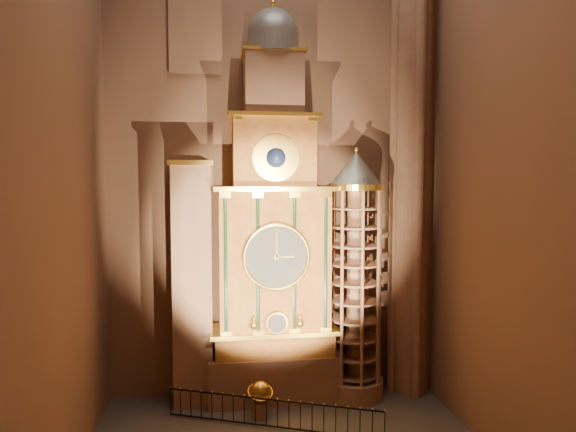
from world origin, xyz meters
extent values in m
plane|color=brown|center=(0.00, 6.00, 11.00)|extent=(22.00, 0.00, 22.00)
plane|color=brown|center=(-7.00, 0.00, 11.00)|extent=(0.00, 22.00, 22.00)
plane|color=brown|center=(7.00, 0.00, 11.00)|extent=(0.00, 22.00, 22.00)
cube|color=#8C634C|center=(0.00, 5.00, 1.00)|extent=(5.60, 2.20, 2.00)
cube|color=brown|center=(0.00, 5.00, 2.50)|extent=(5.00, 2.00, 1.00)
cube|color=#FFD14B|center=(0.00, 4.95, 3.05)|extent=(5.40, 2.30, 0.18)
cube|color=brown|center=(0.00, 5.00, 6.00)|extent=(4.60, 2.00, 6.00)
cylinder|color=black|center=(-2.05, 4.14, 6.00)|extent=(0.32, 0.32, 5.60)
cylinder|color=black|center=(-0.75, 4.14, 6.00)|extent=(0.32, 0.32, 5.60)
cylinder|color=black|center=(0.75, 4.14, 6.00)|extent=(0.32, 0.32, 5.60)
cylinder|color=black|center=(2.05, 4.14, 6.00)|extent=(0.32, 0.32, 5.60)
cube|color=#FFD14B|center=(0.00, 4.95, 9.05)|extent=(5.00, 2.25, 0.18)
cylinder|color=#2D3033|center=(0.00, 3.99, 6.30)|extent=(2.60, 0.12, 2.60)
torus|color=#FFD14B|center=(0.00, 3.94, 6.30)|extent=(2.80, 0.16, 2.80)
cylinder|color=#FFD14B|center=(0.00, 3.84, 3.60)|extent=(0.90, 0.10, 0.90)
sphere|color=#FFD14B|center=(-0.95, 3.89, 3.55)|extent=(0.36, 0.36, 0.36)
sphere|color=#FFD14B|center=(0.95, 3.89, 3.55)|extent=(0.36, 0.36, 0.36)
cube|color=brown|center=(0.00, 5.00, 10.50)|extent=(3.40, 1.80, 3.00)
sphere|color=#0D1845|center=(0.00, 4.09, 10.30)|extent=(0.80, 0.80, 0.80)
cube|color=#FFD14B|center=(0.00, 4.95, 12.05)|extent=(3.80, 2.00, 0.15)
cube|color=#8C634C|center=(0.00, 5.00, 13.30)|extent=(2.40, 1.60, 2.60)
sphere|color=slate|center=(0.00, 5.00, 15.40)|extent=(2.10, 2.10, 2.10)
cylinder|color=#FFD14B|center=(0.00, 5.00, 16.30)|extent=(0.14, 0.14, 0.80)
cube|color=#8C634C|center=(-3.40, 5.00, 5.00)|extent=(1.60, 1.40, 10.00)
cube|color=#FFD14B|center=(-3.40, 4.58, 3.00)|extent=(1.35, 0.10, 2.10)
cube|color=#511F15|center=(-3.40, 4.52, 3.00)|extent=(1.05, 0.04, 1.75)
cube|color=#FFD14B|center=(-3.40, 4.58, 5.60)|extent=(1.35, 0.10, 2.10)
cube|color=#511F15|center=(-3.40, 4.52, 5.60)|extent=(1.05, 0.04, 1.75)
cube|color=#FFD14B|center=(-3.40, 4.58, 8.20)|extent=(1.35, 0.10, 2.10)
cube|color=#511F15|center=(-3.40, 4.52, 8.20)|extent=(1.05, 0.04, 1.75)
cube|color=#FFD14B|center=(-3.40, 5.00, 10.10)|extent=(1.80, 1.60, 0.20)
cylinder|color=#8C634C|center=(3.50, 4.70, 0.40)|extent=(2.50, 2.50, 0.80)
cylinder|color=#8C634C|center=(3.50, 4.70, 4.90)|extent=(0.70, 0.70, 8.20)
cylinder|color=#FFD14B|center=(3.50, 4.70, 9.10)|extent=(2.40, 2.40, 0.25)
cone|color=slate|center=(3.50, 4.70, 9.90)|extent=(2.30, 2.30, 1.50)
sphere|color=#FFD14B|center=(3.50, 4.70, 10.70)|extent=(0.20, 0.20, 0.20)
cylinder|color=#8C634C|center=(6.10, 5.00, 11.00)|extent=(1.60, 1.60, 22.00)
cylinder|color=#8C634C|center=(6.90, 5.00, 11.00)|extent=(0.44, 0.44, 22.00)
cylinder|color=#8C634C|center=(5.30, 5.00, 11.00)|extent=(0.44, 0.44, 22.00)
cylinder|color=#8C634C|center=(6.10, 5.80, 11.00)|extent=(0.44, 0.44, 22.00)
cylinder|color=#8C634C|center=(6.10, 4.20, 11.00)|extent=(0.44, 0.44, 22.00)
cube|color=#3A1B7B|center=(-3.20, 5.94, 16.50)|extent=(2.00, 0.10, 5.00)
cube|color=#8C634C|center=(-3.20, 5.88, 16.50)|extent=(2.20, 0.06, 5.20)
cylinder|color=#8C634C|center=(-0.75, 3.19, 0.32)|extent=(0.55, 0.55, 0.65)
sphere|color=gold|center=(-0.75, 3.19, 1.06)|extent=(0.83, 0.83, 0.83)
torus|color=gold|center=(-0.75, 3.19, 1.06)|extent=(1.14, 1.09, 0.45)
cube|color=black|center=(-0.40, 2.22, 1.13)|extent=(7.80, 3.26, 0.05)
cube|color=black|center=(-0.40, 2.22, 0.10)|extent=(7.80, 3.26, 0.05)
camera|label=1|loc=(-2.49, -16.49, 9.40)|focal=32.00mm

